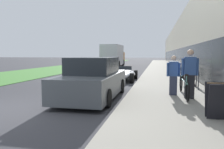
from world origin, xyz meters
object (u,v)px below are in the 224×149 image
(bike_rack_hoop, at_px, (197,78))
(parked_sedan_curbside, at_px, (94,80))
(moving_truck, at_px, (113,56))
(tandem_bicycle, at_px, (184,86))
(cruiser_bike_middle, at_px, (183,74))
(cruiser_bike_nearest, at_px, (194,78))
(sandwich_board_sign, at_px, (218,101))
(vintage_roadster_curbside, at_px, (121,74))
(cruiser_bike_farthest, at_px, (182,72))
(person_rider, at_px, (190,74))
(person_bystander, at_px, (173,75))

(bike_rack_hoop, relative_size, parked_sedan_curbside, 0.18)
(bike_rack_hoop, height_order, moving_truck, moving_truck)
(tandem_bicycle, distance_m, cruiser_bike_middle, 5.28)
(moving_truck, bearing_deg, parked_sedan_curbside, -80.48)
(cruiser_bike_nearest, relative_size, moving_truck, 0.23)
(sandwich_board_sign, distance_m, vintage_roadster_curbside, 9.09)
(parked_sedan_curbside, height_order, vintage_roadster_curbside, parked_sedan_curbside)
(sandwich_board_sign, xyz_separation_m, vintage_roadster_curbside, (-3.79, 8.26, -0.16))
(cruiser_bike_middle, height_order, parked_sedan_curbside, parked_sedan_curbside)
(bike_rack_hoop, distance_m, cruiser_bike_farthest, 5.35)
(person_rider, xyz_separation_m, cruiser_bike_middle, (0.41, 5.61, -0.49))
(bike_rack_hoop, distance_m, cruiser_bike_middle, 3.25)
(cruiser_bike_farthest, relative_size, sandwich_board_sign, 2.04)
(cruiser_bike_nearest, bearing_deg, person_bystander, -112.58)
(cruiser_bike_middle, bearing_deg, vintage_roadster_curbside, 178.09)
(person_bystander, height_order, sandwich_board_sign, person_bystander)
(person_rider, bearing_deg, bike_rack_hoop, 74.04)
(cruiser_bike_nearest, bearing_deg, bike_rack_hoop, -90.35)
(person_bystander, relative_size, vintage_roadster_curbside, 0.37)
(person_rider, height_order, vintage_roadster_curbside, person_rider)
(tandem_bicycle, height_order, bike_rack_hoop, tandem_bicycle)
(person_rider, xyz_separation_m, cruiser_bike_nearest, (0.69, 3.47, -0.52))
(tandem_bicycle, height_order, cruiser_bike_nearest, tandem_bicycle)
(parked_sedan_curbside, bearing_deg, person_bystander, 13.99)
(bike_rack_hoop, relative_size, vintage_roadster_curbside, 0.20)
(bike_rack_hoop, distance_m, vintage_roadster_curbside, 5.33)
(moving_truck, bearing_deg, cruiser_bike_farthest, -61.97)
(cruiser_bike_middle, height_order, cruiser_bike_farthest, cruiser_bike_middle)
(person_rider, bearing_deg, moving_truck, 108.03)
(person_rider, distance_m, person_bystander, 0.77)
(tandem_bicycle, height_order, cruiser_bike_middle, cruiser_bike_middle)
(cruiser_bike_nearest, xyz_separation_m, sandwich_board_sign, (-0.34, -5.99, 0.08))
(bike_rack_hoop, xyz_separation_m, sandwich_board_sign, (-0.34, -4.89, -0.06))
(cruiser_bike_middle, relative_size, sandwich_board_sign, 2.03)
(vintage_roadster_curbside, xyz_separation_m, moving_truck, (-3.95, 16.98, 1.13))
(bike_rack_hoop, xyz_separation_m, cruiser_bike_farthest, (-0.09, 5.34, -0.13))
(cruiser_bike_nearest, relative_size, vintage_roadster_curbside, 0.39)
(bike_rack_hoop, height_order, sandwich_board_sign, sandwich_board_sign)
(cruiser_bike_middle, relative_size, parked_sedan_curbside, 0.40)
(person_bystander, height_order, bike_rack_hoop, person_bystander)
(cruiser_bike_middle, bearing_deg, person_rider, -94.20)
(cruiser_bike_farthest, height_order, parked_sedan_curbside, parked_sedan_curbside)
(person_rider, distance_m, cruiser_bike_middle, 5.65)
(bike_rack_hoop, relative_size, cruiser_bike_nearest, 0.51)
(bike_rack_hoop, bearing_deg, person_bystander, -123.50)
(cruiser_bike_farthest, bearing_deg, vintage_roadster_curbside, -153.88)
(person_bystander, xyz_separation_m, bike_rack_hoop, (1.21, 1.83, -0.26))
(tandem_bicycle, xyz_separation_m, cruiser_bike_nearest, (0.83, 3.11, -0.02))
(person_rider, height_order, sandwich_board_sign, person_rider)
(cruiser_bike_middle, bearing_deg, tandem_bicycle, -96.06)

